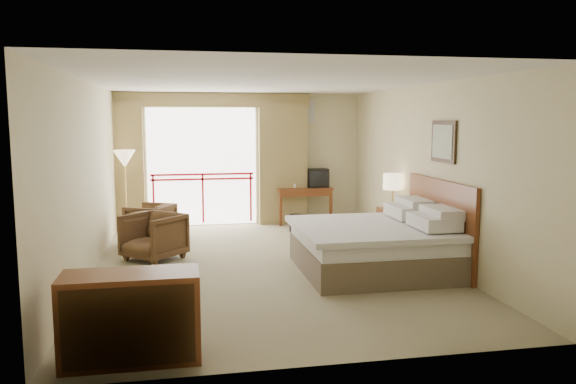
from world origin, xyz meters
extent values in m
plane|color=gray|center=(0.00, 0.00, 0.00)|extent=(7.00, 7.00, 0.00)
plane|color=white|center=(0.00, 0.00, 2.70)|extent=(7.00, 7.00, 0.00)
plane|color=beige|center=(0.00, 3.50, 1.35)|extent=(5.00, 0.00, 5.00)
plane|color=beige|center=(0.00, -3.50, 1.35)|extent=(5.00, 0.00, 5.00)
plane|color=beige|center=(-2.50, 0.00, 1.35)|extent=(0.00, 7.00, 7.00)
plane|color=beige|center=(2.50, 0.00, 1.35)|extent=(0.00, 7.00, 7.00)
plane|color=white|center=(-0.80, 3.48, 1.20)|extent=(2.40, 0.00, 2.40)
cube|color=#B50F18|center=(-0.80, 3.46, 0.95)|extent=(2.09, 0.03, 0.04)
cube|color=#B50F18|center=(-0.80, 3.46, 1.05)|extent=(2.09, 0.03, 0.04)
cube|color=#B50F18|center=(-1.79, 3.46, 0.55)|extent=(0.04, 0.03, 1.00)
cube|color=#B50F18|center=(-0.80, 3.46, 0.55)|extent=(0.04, 0.03, 1.00)
cube|color=#B50F18|center=(0.19, 3.46, 0.55)|extent=(0.04, 0.03, 1.00)
cube|color=olive|center=(-2.45, 3.35, 1.25)|extent=(1.00, 0.26, 2.50)
cube|color=olive|center=(0.85, 3.35, 1.25)|extent=(1.00, 0.26, 2.50)
cube|color=olive|center=(-0.80, 3.38, 2.55)|extent=(4.40, 0.22, 0.28)
cube|color=silver|center=(1.30, 3.47, 2.35)|extent=(0.50, 0.04, 0.50)
cube|color=brown|center=(1.45, -0.60, 0.20)|extent=(2.05, 2.00, 0.40)
cube|color=silver|center=(1.45, -0.60, 0.50)|extent=(2.01, 1.96, 0.22)
cube|color=silver|center=(1.40, -0.60, 0.63)|extent=(2.09, 2.06, 0.08)
cube|color=silver|center=(2.15, -1.05, 0.78)|extent=(0.50, 0.75, 0.18)
cube|color=silver|center=(2.15, -0.15, 0.78)|extent=(0.50, 0.75, 0.18)
cube|color=silver|center=(2.28, -1.05, 0.90)|extent=(0.40, 0.70, 0.14)
cube|color=silver|center=(2.28, -0.15, 0.90)|extent=(0.40, 0.70, 0.14)
cube|color=#5D2B15|center=(2.46, -0.60, 0.65)|extent=(0.06, 2.10, 1.30)
cube|color=black|center=(2.48, -0.60, 1.85)|extent=(0.03, 0.72, 0.60)
cube|color=silver|center=(2.46, -0.60, 1.85)|extent=(0.01, 0.60, 0.48)
cube|color=#5D2B15|center=(2.31, 0.85, 0.33)|extent=(0.50, 0.58, 0.65)
cylinder|color=tan|center=(2.31, 0.90, 0.69)|extent=(0.13, 0.13, 0.04)
cylinder|color=tan|center=(2.31, 0.90, 0.86)|extent=(0.03, 0.03, 0.35)
cylinder|color=#FFE5B2|center=(2.31, 0.90, 1.11)|extent=(0.33, 0.33, 0.27)
cube|color=black|center=(2.26, 0.70, 0.69)|extent=(0.18, 0.14, 0.07)
cube|color=#5D2B15|center=(1.28, 3.29, 0.73)|extent=(1.15, 0.56, 0.05)
cube|color=#5D2B15|center=(0.75, 3.05, 0.36)|extent=(0.06, 0.06, 0.71)
cube|color=#5D2B15|center=(1.81, 3.05, 0.36)|extent=(0.06, 0.06, 0.71)
cube|color=#5D2B15|center=(0.75, 3.53, 0.36)|extent=(0.06, 0.06, 0.71)
cube|color=#5D2B15|center=(1.81, 3.53, 0.36)|extent=(0.06, 0.06, 0.71)
cube|color=#5D2B15|center=(1.28, 3.53, 0.43)|extent=(1.06, 0.03, 0.53)
cube|color=#5D2B15|center=(1.28, 3.04, 0.65)|extent=(1.06, 0.03, 0.12)
cube|color=black|center=(1.58, 3.29, 0.95)|extent=(0.43, 0.33, 0.39)
cube|color=black|center=(1.58, 3.12, 0.95)|extent=(0.39, 0.02, 0.31)
cylinder|color=black|center=(0.93, 3.29, 0.89)|extent=(0.14, 0.14, 0.28)
cylinder|color=white|center=(1.08, 3.24, 0.80)|extent=(0.07, 0.07, 0.09)
cylinder|color=black|center=(0.95, 2.43, 0.17)|extent=(0.30, 0.30, 0.33)
imported|color=#422A18|center=(-1.80, 2.12, 0.00)|extent=(0.98, 0.97, 0.67)
imported|color=#422A18|center=(-1.67, 0.68, 0.00)|extent=(1.11, 1.11, 0.73)
cylinder|color=black|center=(-1.80, 1.40, 0.59)|extent=(0.55, 0.55, 0.04)
cylinder|color=black|center=(-1.80, 1.40, 0.30)|extent=(0.07, 0.07, 0.55)
cylinder|color=black|center=(-1.80, 1.40, 0.02)|extent=(0.40, 0.40, 0.03)
imported|color=white|center=(-1.80, 1.40, 0.61)|extent=(0.29, 0.31, 0.02)
cylinder|color=tan|center=(-2.27, 2.81, 0.01)|extent=(0.26, 0.26, 0.03)
cylinder|color=tan|center=(-2.27, 2.81, 0.69)|extent=(0.03, 0.03, 1.39)
cone|color=#FFE5B2|center=(-2.27, 2.81, 1.43)|extent=(0.41, 0.41, 0.32)
cube|color=#5D2B15|center=(-1.70, -3.07, 0.41)|extent=(1.22, 0.51, 0.81)
cube|color=black|center=(-1.70, -3.32, 0.41)|extent=(1.11, 0.02, 0.71)
camera|label=1|loc=(-1.23, -8.09, 2.17)|focal=35.00mm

